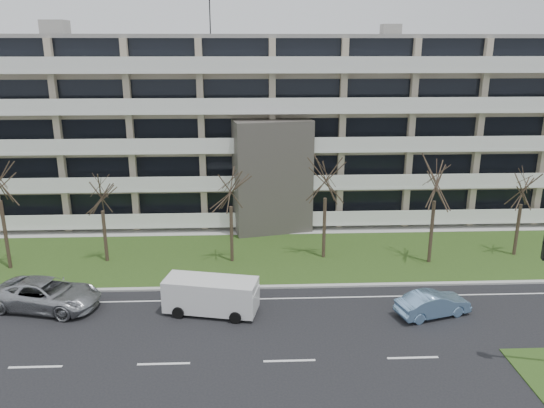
{
  "coord_description": "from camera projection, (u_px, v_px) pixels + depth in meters",
  "views": [
    {
      "loc": [
        -1.78,
        -22.09,
        14.57
      ],
      "look_at": [
        -0.41,
        10.0,
        4.85
      ],
      "focal_mm": 35.0,
      "sensor_mm": 36.0,
      "label": 1
    }
  ],
  "objects": [
    {
      "name": "sidewalk",
      "position": [
        273.0,
        230.0,
        43.1
      ],
      "size": [
        90.0,
        2.0,
        0.08
      ],
      "primitive_type": "cube",
      "color": "#B2B2AD",
      "rests_on": "ground"
    },
    {
      "name": "tree_4",
      "position": [
        326.0,
        174.0,
        35.93
      ],
      "size": [
        3.94,
        3.94,
        7.88
      ],
      "color": "#382B21",
      "rests_on": "ground"
    },
    {
      "name": "curb",
      "position": [
        280.0,
        287.0,
        33.05
      ],
      "size": [
        90.0,
        0.35,
        0.12
      ],
      "primitive_type": "cube",
      "color": "#B2B2AD",
      "rests_on": "ground"
    },
    {
      "name": "tree_6",
      "position": [
        524.0,
        184.0,
        36.6
      ],
      "size": [
        3.42,
        3.42,
        6.84
      ],
      "color": "#382B21",
      "rests_on": "ground"
    },
    {
      "name": "ground",
      "position": [
        289.0,
        361.0,
        25.42
      ],
      "size": [
        160.0,
        160.0,
        0.0
      ],
      "primitive_type": "plane",
      "color": "black",
      "rests_on": "ground"
    },
    {
      "name": "apartment_building",
      "position": [
        269.0,
        125.0,
        47.42
      ],
      "size": [
        60.5,
        15.1,
        18.75
      ],
      "color": "tan",
      "rests_on": "ground"
    },
    {
      "name": "tree_5",
      "position": [
        437.0,
        176.0,
        35.06
      ],
      "size": [
        3.99,
        3.99,
        7.97
      ],
      "color": "#382B21",
      "rests_on": "ground"
    },
    {
      "name": "blue_sedan",
      "position": [
        433.0,
        304.0,
        29.5
      ],
      "size": [
        4.44,
        2.59,
        1.38
      ],
      "primitive_type": "imported",
      "rotation": [
        0.0,
        0.0,
        1.86
      ],
      "color": "#7FACDC",
      "rests_on": "ground"
    },
    {
      "name": "tree_3",
      "position": [
        230.0,
        184.0,
        35.42
      ],
      "size": [
        3.59,
        3.59,
        7.19
      ],
      "color": "#382B21",
      "rests_on": "ground"
    },
    {
      "name": "white_van",
      "position": [
        212.0,
        293.0,
        29.67
      ],
      "size": [
        5.47,
        2.98,
        2.01
      ],
      "rotation": [
        0.0,
        0.0,
        -0.22
      ],
      "color": "white",
      "rests_on": "ground"
    },
    {
      "name": "tree_2",
      "position": [
        101.0,
        191.0,
        35.57
      ],
      "size": [
        3.31,
        3.31,
        6.62
      ],
      "color": "#382B21",
      "rests_on": "ground"
    },
    {
      "name": "grass_verge",
      "position": [
        276.0,
        256.0,
        37.84
      ],
      "size": [
        90.0,
        10.0,
        0.06
      ],
      "primitive_type": "cube",
      "color": "#2A4818",
      "rests_on": "ground"
    },
    {
      "name": "silver_pickup",
      "position": [
        46.0,
        294.0,
        30.29
      ],
      "size": [
        6.63,
        4.18,
        1.71
      ],
      "primitive_type": "imported",
      "rotation": [
        0.0,
        0.0,
        1.34
      ],
      "color": "#A3A5AA",
      "rests_on": "ground"
    },
    {
      "name": "lane_edge_line",
      "position": [
        281.0,
        298.0,
        31.63
      ],
      "size": [
        90.0,
        0.12,
        0.01
      ],
      "primitive_type": "cube",
      "color": "white",
      "rests_on": "ground"
    }
  ]
}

